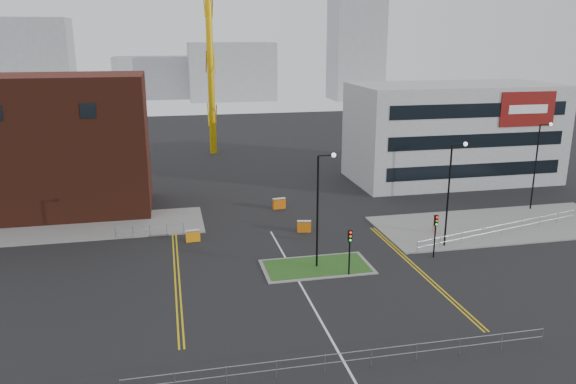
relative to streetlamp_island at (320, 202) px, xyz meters
name	(u,v)px	position (x,y,z in m)	size (l,w,h in m)	color
ground	(319,318)	(-2.22, -8.00, -5.41)	(200.00, 200.00, 0.00)	black
pavement_left	(53,229)	(-22.22, 14.00, -5.35)	(28.00, 8.00, 0.12)	slate
pavement_right	(501,225)	(19.78, 6.00, -5.35)	(24.00, 10.00, 0.12)	slate
island_kerb	(317,267)	(-0.22, 0.00, -5.37)	(8.60, 4.60, 0.08)	slate
grass_island	(317,267)	(-0.22, 0.00, -5.35)	(8.00, 4.00, 0.12)	#21501A
brick_building	(25,148)	(-25.19, 20.00, 1.44)	(24.20, 10.07, 14.24)	#471D11
office_block	(452,132)	(23.79, 23.97, 0.59)	(25.00, 12.20, 12.00)	#9FA0A3
streetlamp_island	(320,202)	(0.00, 0.00, 0.00)	(1.46, 0.36, 9.18)	black
streetlamp_right_near	(451,186)	(12.00, 2.00, 0.00)	(1.46, 0.36, 9.18)	black
streetlamp_right_far	(538,159)	(26.00, 10.00, 0.00)	(1.46, 0.36, 9.18)	black
traffic_light_island	(350,244)	(1.78, -2.02, -2.85)	(0.28, 0.33, 3.65)	black
traffic_light_right	(436,228)	(9.78, -0.02, -2.85)	(0.28, 0.33, 3.65)	black
railing_front	(348,357)	(-2.22, -14.00, -4.63)	(24.05, 0.05, 1.10)	gray
railing_left	(150,229)	(-13.22, 10.00, -4.67)	(6.05, 0.05, 1.10)	gray
railing_right	(502,227)	(18.28, 3.50, -4.63)	(19.05, 5.05, 1.10)	gray
centre_line	(311,304)	(-2.22, -6.00, -5.41)	(0.15, 30.00, 0.01)	silver
yellow_left_a	(175,269)	(-11.22, 2.00, -5.41)	(0.12, 24.00, 0.01)	gold
yellow_left_b	(178,269)	(-10.92, 2.00, -5.41)	(0.12, 24.00, 0.01)	gold
yellow_right_a	(416,269)	(7.28, -2.00, -5.41)	(0.12, 20.00, 0.01)	gold
yellow_right_b	(419,269)	(7.58, -2.00, -5.41)	(0.12, 20.00, 0.01)	gold
skyline_a	(34,64)	(-42.22, 112.00, 5.59)	(18.00, 12.00, 22.00)	gray
skyline_b	(232,72)	(7.78, 122.00, 2.59)	(24.00, 12.00, 16.00)	gray
skyline_c	(356,49)	(42.78, 117.00, 8.59)	(14.00, 12.00, 28.00)	gray
skyline_d	(167,77)	(-10.22, 132.00, 0.59)	(30.00, 12.00, 12.00)	gray
pedestrian	(435,224)	(12.49, 5.26, -4.44)	(0.71, 0.47, 1.95)	tan
barrier_left	(193,235)	(-9.46, 8.00, -4.84)	(1.27, 0.49, 1.05)	orange
barrier_mid	(279,203)	(-0.02, 16.00, -4.80)	(1.39, 0.62, 1.13)	#D55F0B
barrier_right	(304,226)	(0.81, 8.32, -4.83)	(1.35, 0.68, 1.08)	#D5630B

